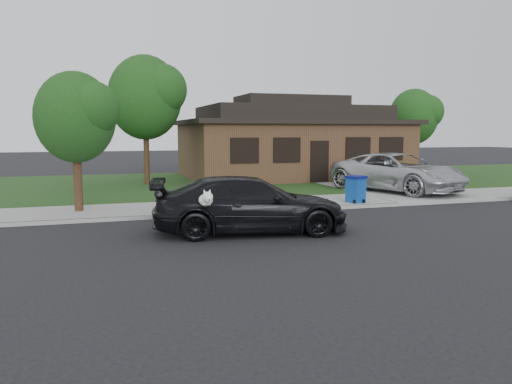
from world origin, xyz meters
name	(u,v)px	position (x,y,z in m)	size (l,w,h in m)	color
ground	(355,230)	(0.00, 0.00, 0.00)	(120.00, 120.00, 0.00)	black
sidewalk	(290,203)	(0.00, 5.00, 0.06)	(60.00, 3.00, 0.12)	gray
curb	(305,209)	(0.00, 3.50, 0.06)	(60.00, 0.12, 0.12)	gray
lawn	(234,183)	(0.00, 13.00, 0.07)	(60.00, 13.00, 0.13)	#193814
driveway	(363,184)	(6.00, 10.00, 0.07)	(4.50, 13.00, 0.14)	gray
sedan	(250,205)	(-2.93, 0.56, 0.77)	(5.58, 2.97, 1.54)	black
minivan	(398,172)	(5.68, 6.53, 0.98)	(2.79, 6.05, 1.68)	#B4B6BC
recycling_bin	(356,189)	(2.29, 4.11, 0.62)	(0.77, 0.77, 1.00)	navy
house	(291,142)	(4.00, 15.00, 2.13)	(12.60, 8.60, 4.65)	#422B1C
tree_0	(149,96)	(-4.34, 12.88, 4.48)	(3.78, 3.60, 6.34)	#332114
tree_1	(416,116)	(12.14, 14.40, 3.71)	(3.15, 3.00, 5.25)	#332114
tree_2	(79,116)	(-7.38, 5.11, 3.27)	(2.73, 2.60, 4.59)	#332114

